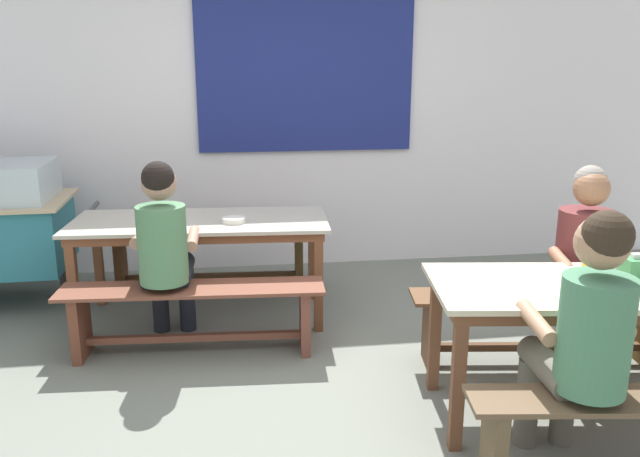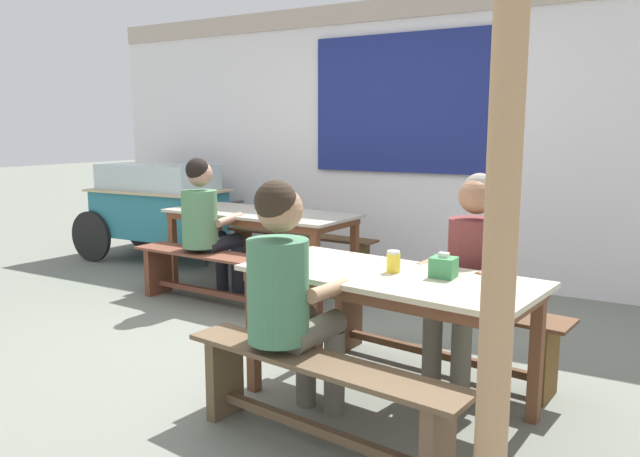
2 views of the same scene
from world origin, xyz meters
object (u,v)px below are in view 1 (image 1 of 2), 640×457
(soup_bowl, at_px, (234,220))
(dining_table_far, at_px, (201,229))
(dining_table_near, at_px, (587,298))
(bench_near_back, at_px, (539,319))
(bench_far_back, at_px, (210,255))
(bench_near_front, at_px, (638,430))
(person_left_back_turned, at_px, (164,244))
(condiment_jar, at_px, (589,271))
(bench_far_front, at_px, (193,310))
(person_near_front, at_px, (584,330))
(person_right_near_table, at_px, (587,257))
(tissue_box, at_px, (635,267))

(soup_bowl, bearing_deg, dining_table_far, 152.48)
(dining_table_near, height_order, bench_near_back, dining_table_near)
(bench_far_back, relative_size, bench_near_front, 1.15)
(person_left_back_turned, xyz_separation_m, condiment_jar, (2.19, -1.08, 0.08))
(bench_far_back, distance_m, bench_far_front, 1.20)
(bench_far_back, bearing_deg, person_near_front, -58.98)
(bench_near_front, xyz_separation_m, person_right_near_table, (0.37, 1.10, 0.41))
(dining_table_far, bearing_deg, person_left_back_turned, -111.35)
(dining_table_near, distance_m, bench_near_front, 0.70)
(dining_table_near, distance_m, bench_far_back, 2.98)
(dining_table_far, xyz_separation_m, dining_table_near, (1.97, -1.63, -0.01))
(dining_table_far, height_order, bench_near_front, dining_table_far)
(soup_bowl, bearing_deg, person_left_back_turned, -138.24)
(person_near_front, bearing_deg, bench_far_front, 138.38)
(bench_near_front, xyz_separation_m, tissue_box, (0.36, 0.66, 0.49))
(dining_table_near, relative_size, person_left_back_turned, 1.32)
(soup_bowl, bearing_deg, person_right_near_table, -26.25)
(bench_far_back, distance_m, bench_near_back, 2.59)
(bench_far_back, distance_m, tissue_box, 3.14)
(condiment_jar, bearing_deg, person_right_near_table, 59.76)
(person_left_back_turned, bearing_deg, tissue_box, -23.44)
(person_left_back_turned, bearing_deg, dining_table_near, -27.29)
(person_near_front, xyz_separation_m, condiment_jar, (0.32, 0.52, 0.08))
(bench_near_back, relative_size, person_right_near_table, 1.29)
(bench_far_front, bearing_deg, bench_far_back, 86.62)
(person_near_front, bearing_deg, dining_table_far, 128.27)
(person_near_front, distance_m, tissue_box, 0.80)
(person_near_front, xyz_separation_m, tissue_box, (0.58, 0.55, 0.07))
(condiment_jar, relative_size, soup_bowl, 0.72)
(bench_far_front, height_order, tissue_box, tissue_box)
(bench_far_back, bearing_deg, soup_bowl, -74.66)
(dining_table_near, bearing_deg, person_near_front, -121.91)
(dining_table_far, distance_m, condiment_jar, 2.55)
(dining_table_near, bearing_deg, bench_far_back, 130.99)
(bench_near_back, xyz_separation_m, tissue_box, (0.20, -0.54, 0.50))
(bench_far_back, bearing_deg, person_left_back_turned, -101.92)
(bench_near_front, distance_m, tissue_box, 0.89)
(bench_far_front, xyz_separation_m, person_right_near_table, (2.30, -0.52, 0.41))
(person_near_front, bearing_deg, person_right_near_table, 59.22)
(bench_far_front, distance_m, soup_bowl, 0.71)
(person_right_near_table, xyz_separation_m, tissue_box, (-0.01, -0.45, 0.08))
(dining_table_far, relative_size, tissue_box, 14.27)
(bench_far_front, xyz_separation_m, condiment_jar, (2.02, -0.99, 0.49))
(dining_table_near, relative_size, bench_near_back, 1.03)
(dining_table_far, relative_size, soup_bowl, 11.42)
(dining_table_far, bearing_deg, tissue_box, -34.89)
(person_right_near_table, height_order, tissue_box, person_right_near_table)
(person_near_front, relative_size, person_right_near_table, 1.02)
(bench_near_back, relative_size, soup_bowl, 9.92)
(soup_bowl, bearing_deg, dining_table_near, -40.89)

